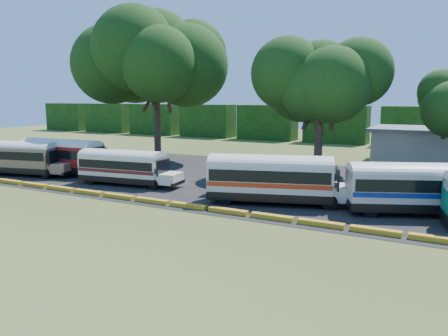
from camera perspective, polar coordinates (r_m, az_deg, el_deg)
The scene contains 12 objects.
ground at distance 29.43m, azimuth -8.21°, elevation -5.28°, with size 160.00×160.00×0.00m, color #334F1A.
asphalt_strip at distance 39.11m, azimuth 3.36°, elevation -1.57°, with size 64.00×24.00×0.02m, color black.
curb at distance 30.18m, azimuth -7.10°, elevation -4.59°, with size 53.70×0.45×0.30m.
treeline_backdrop at distance 73.10m, azimuth 14.46°, elevation 5.55°, with size 130.00×4.00×6.00m.
bus_beige at distance 45.51m, azimuth -25.17°, elevation 1.45°, with size 10.15×4.44×3.24m.
bus_red at distance 44.49m, azimuth -20.23°, elevation 1.71°, with size 10.44×3.20×3.39m.
bus_cream_west at distance 37.60m, azimuth -12.93°, elevation 0.35°, with size 9.22×3.31×2.96m.
bus_cream_east at distance 32.76m, azimuth 5.70°, elevation -0.76°, with size 9.12×2.93×2.95m.
bus_white_red at distance 30.26m, azimuth 6.47°, elevation -1.10°, with size 10.68×5.42×3.41m.
bus_white_blue at distance 29.90m, azimuth 24.09°, elevation -2.11°, with size 10.21×6.07×3.30m.
tree_west at distance 52.59m, azimuth -8.94°, elevation 14.55°, with size 13.56×13.56×17.31m.
tree_center at distance 43.65m, azimuth 12.51°, elevation 11.51°, with size 9.40×9.40×12.72m.
Camera 1 is at (16.83, -23.00, 7.33)m, focal length 35.00 mm.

